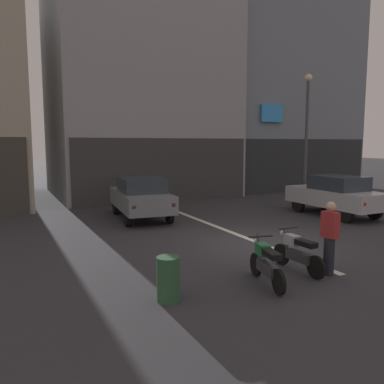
% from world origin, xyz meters
% --- Properties ---
extents(ground_plane, '(120.00, 120.00, 0.00)m').
position_xyz_m(ground_plane, '(0.00, 0.00, 0.00)').
color(ground_plane, '#333338').
extents(lane_centre_line, '(0.20, 18.00, 0.01)m').
position_xyz_m(lane_centre_line, '(0.00, 6.00, 0.00)').
color(lane_centre_line, silver).
rests_on(lane_centre_line, ground).
extents(building_mid_block, '(9.56, 8.43, 20.83)m').
position_xyz_m(building_mid_block, '(0.60, 13.14, 10.40)').
color(building_mid_block, '#9E9EA3').
rests_on(building_mid_block, ground).
extents(building_far_right, '(10.31, 7.54, 15.97)m').
position_xyz_m(building_far_right, '(9.95, 13.14, 7.97)').
color(building_far_right, gray).
rests_on(building_far_right, ground).
extents(car_grey_crossing_near, '(2.15, 4.25, 1.64)m').
position_xyz_m(car_grey_crossing_near, '(-1.92, 5.34, 0.89)').
color(car_grey_crossing_near, black).
rests_on(car_grey_crossing_near, ground).
extents(car_silver_parked_kerbside, '(1.77, 4.10, 1.64)m').
position_xyz_m(car_silver_parked_kerbside, '(5.43, 2.45, 0.89)').
color(car_silver_parked_kerbside, black).
rests_on(car_silver_parked_kerbside, ground).
extents(car_white_down_street, '(2.10, 4.23, 1.64)m').
position_xyz_m(car_white_down_street, '(1.83, 12.05, 0.89)').
color(car_white_down_street, black).
rests_on(car_white_down_street, ground).
extents(street_lamp, '(0.36, 0.36, 6.11)m').
position_xyz_m(street_lamp, '(6.14, 5.07, 3.77)').
color(street_lamp, '#47474C').
rests_on(street_lamp, ground).
extents(motorcycle_green_row_leftmost, '(0.57, 1.64, 0.98)m').
position_xyz_m(motorcycle_green_row_leftmost, '(-1.92, -2.71, 0.46)').
color(motorcycle_green_row_leftmost, black).
rests_on(motorcycle_green_row_leftmost, ground).
extents(motorcycle_silver_row_left_mid, '(0.55, 1.67, 0.98)m').
position_xyz_m(motorcycle_silver_row_left_mid, '(-0.75, -2.34, 0.46)').
color(motorcycle_silver_row_left_mid, black).
rests_on(motorcycle_silver_row_left_mid, ground).
extents(person_by_motorcycles, '(0.26, 0.38, 1.67)m').
position_xyz_m(person_by_motorcycles, '(-0.27, -2.83, 0.86)').
color(person_by_motorcycles, '#23232D').
rests_on(person_by_motorcycles, ground).
extents(trash_bin, '(0.44, 0.44, 0.85)m').
position_xyz_m(trash_bin, '(-4.09, -2.60, 0.42)').
color(trash_bin, '#2D5938').
rests_on(trash_bin, ground).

